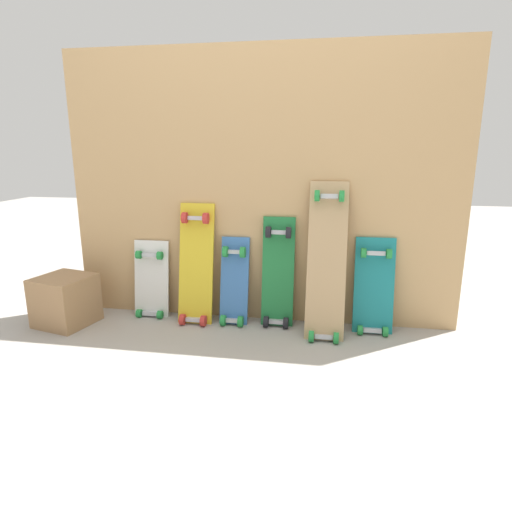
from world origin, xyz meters
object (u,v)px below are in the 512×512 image
Objects in this scene: skateboard_yellow at (196,269)px; wooden_crate at (65,300)px; skateboard_white at (152,284)px; skateboard_blue at (234,286)px; skateboard_green at (278,277)px; skateboard_natural at (326,266)px; skateboard_teal at (374,292)px.

skateboard_yellow is 2.64× the size of wooden_crate.
skateboard_yellow is (0.31, -0.04, 0.12)m from skateboard_white.
skateboard_blue is at bearing -2.94° from skateboard_white.
skateboard_green is 0.77× the size of skateboard_natural.
skateboard_teal reaches higher than skateboard_white.
skateboard_green is 2.40× the size of wooden_crate.
skateboard_white is 0.81m from skateboard_green.
wooden_crate is (-0.46, -0.23, -0.06)m from skateboard_white.
skateboard_teal is at bearing 0.36° from skateboard_blue.
skateboard_yellow is at bearing -177.53° from skateboard_blue.
skateboard_teal is at bearing 14.84° from skateboard_natural.
skateboard_natural reaches higher than skateboard_white.
skateboard_natural is 1.51× the size of skateboard_teal.
skateboard_blue reaches higher than skateboard_white.
skateboard_natural is 1.58m from wooden_crate.
skateboard_natural is at bearing 4.79° from wooden_crate.
skateboard_yellow reaches higher than skateboard_teal.
skateboard_teal is at bearing -1.03° from skateboard_green.
wooden_crate is (-1.27, -0.21, -0.15)m from skateboard_green.
skateboard_blue is 0.63× the size of skateboard_natural.
skateboard_yellow is 0.81m from wooden_crate.
skateboard_green is (0.81, -0.01, 0.09)m from skateboard_white.
skateboard_white is 0.59× the size of skateboard_natural.
skateboard_blue is at bearing 11.16° from wooden_crate.
skateboard_yellow is 0.79m from skateboard_natural.
skateboard_blue is (0.54, -0.03, 0.02)m from skateboard_white.
skateboard_blue is at bearing 172.96° from skateboard_natural.
wooden_crate is at bearing -153.92° from skateboard_white.
skateboard_yellow is 0.84× the size of skateboard_natural.
skateboard_yellow is at bearing 13.74° from wooden_crate.
skateboard_blue is (0.23, 0.01, -0.10)m from skateboard_yellow.
skateboard_blue is at bearing 2.47° from skateboard_yellow.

